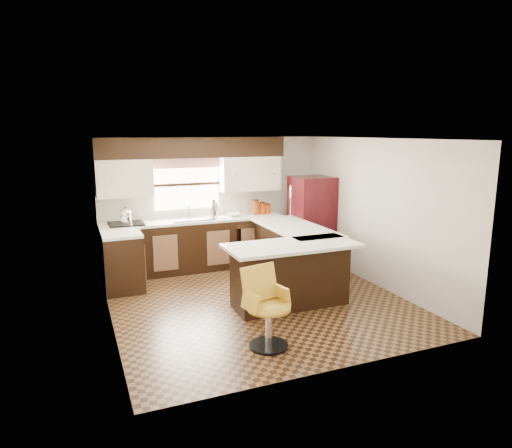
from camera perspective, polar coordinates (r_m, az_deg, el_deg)
name	(u,v)px	position (r m, az deg, el deg)	size (l,w,h in m)	color
floor	(257,300)	(6.97, 0.14, -9.54)	(4.40, 4.40, 0.00)	#49301A
ceiling	(257,139)	(6.51, 0.15, 10.60)	(4.40, 4.40, 0.00)	silver
wall_back	(213,201)	(8.68, -5.40, 2.82)	(4.40, 4.40, 0.00)	beige
wall_front	(339,262)	(4.73, 10.36, -4.68)	(4.40, 4.40, 0.00)	beige
wall_left	(106,235)	(6.17, -18.22, -1.28)	(4.40, 4.40, 0.00)	beige
wall_right	(376,213)	(7.67, 14.82, 1.34)	(4.40, 4.40, 0.00)	beige
base_cab_back	(195,246)	(8.43, -7.64, -2.70)	(3.30, 0.60, 0.90)	black
base_cab_left	(123,263)	(7.58, -16.31, -4.68)	(0.60, 0.70, 0.90)	black
counter_back	(194,220)	(8.32, -7.72, 0.46)	(3.30, 0.60, 0.04)	silver
counter_left	(121,234)	(7.47, -16.52, -1.20)	(0.60, 0.70, 0.04)	silver
soffit	(193,148)	(8.31, -7.85, 9.45)	(3.40, 0.35, 0.36)	black
upper_cab_left	(124,178)	(8.12, -16.15, 5.53)	(0.94, 0.35, 0.64)	beige
upper_cab_right	(250,174)	(8.67, -0.79, 6.33)	(1.14, 0.35, 0.64)	beige
window_pane	(187,184)	(8.48, -8.64, 4.93)	(1.20, 0.02, 0.90)	white
valance	(187,163)	(8.41, -8.66, 7.54)	(1.30, 0.06, 0.18)	#D19B93
sink	(192,219)	(8.28, -8.03, 0.66)	(0.75, 0.45, 0.03)	#B2B2B7
dishwasher	(251,245)	(8.47, -0.57, -2.66)	(0.58, 0.03, 0.78)	black
cooktop	(126,224)	(8.09, -15.94, 0.04)	(0.58, 0.50, 0.03)	black
peninsula_long	(292,255)	(7.73, 4.56, -3.94)	(0.60, 1.95, 0.90)	black
peninsula_return	(290,276)	(6.67, 4.29, -6.46)	(1.65, 0.60, 0.90)	black
counter_pen_long	(295,228)	(7.64, 4.96, -0.48)	(0.84, 1.95, 0.04)	silver
counter_pen_return	(292,246)	(6.45, 4.55, -2.72)	(1.89, 0.84, 0.04)	silver
refrigerator	(311,221)	(8.74, 6.92, 0.44)	(0.72, 0.69, 1.67)	#3A090D
bar_chair	(269,309)	(5.40, 1.62, -10.54)	(0.51, 0.51, 0.96)	gold
kettle	(126,215)	(8.06, -15.98, 1.10)	(0.21, 0.21, 0.28)	silver
percolator	(214,210)	(8.39, -5.25, 1.79)	(0.14, 0.14, 0.30)	silver
mixing_bowl	(233,215)	(8.52, -2.90, 1.17)	(0.25, 0.25, 0.06)	white
canister_large	(256,208)	(8.69, -0.05, 2.04)	(0.13, 0.13, 0.26)	#8C2F08
canister_med	(262,209)	(8.74, 0.80, 1.93)	(0.12, 0.12, 0.21)	#8C2F08
canister_small	(267,209)	(8.79, 1.41, 1.85)	(0.12, 0.12, 0.17)	#8C2F08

